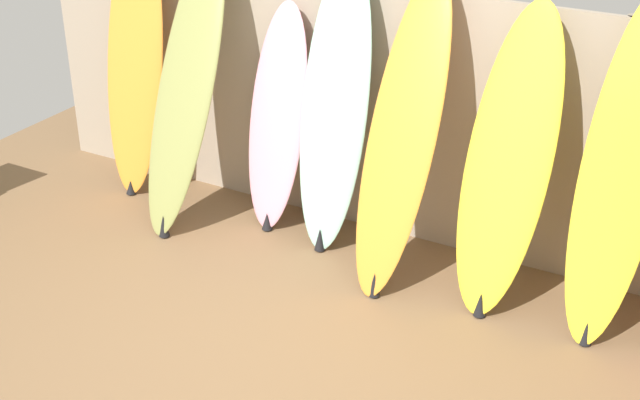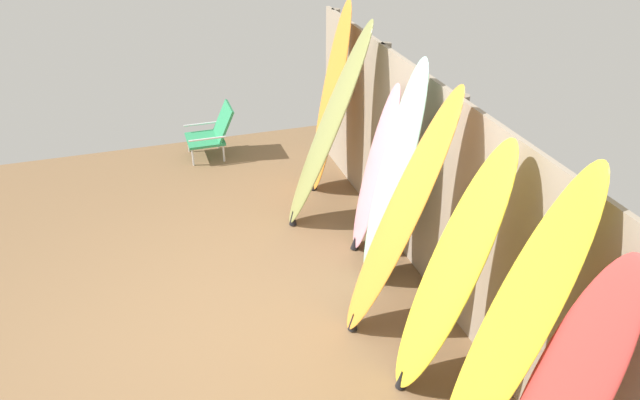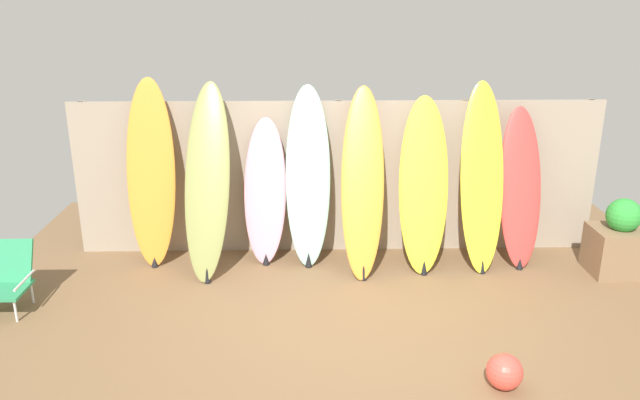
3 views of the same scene
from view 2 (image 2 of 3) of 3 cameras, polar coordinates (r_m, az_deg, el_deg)
ground at (r=5.12m, az=-10.29°, el=-12.43°), size 7.68×7.68×0.00m
fence_back at (r=5.10m, az=11.52°, el=-0.20°), size 6.08×0.11×1.80m
surfboard_orange_0 at (r=6.66m, az=0.93°, el=9.05°), size 0.55×0.47×2.09m
surfboard_olive_1 at (r=6.02m, az=0.72°, el=6.51°), size 0.56×0.92×2.06m
surfboard_pink_2 at (r=5.68m, az=5.03°, el=2.60°), size 0.52×0.47×1.65m
surfboard_seafoam_3 at (r=5.19m, az=6.66°, el=1.95°), size 0.50×0.49×2.01m
surfboard_orange_4 at (r=4.65m, az=7.27°, el=-1.73°), size 0.52×0.85×2.00m
surfboard_yellow_5 at (r=4.21m, az=11.79°, el=-6.72°), size 0.59×0.73×1.90m
surfboard_yellow_6 at (r=3.77m, az=17.17°, el=-11.29°), size 0.50×0.75×2.04m
beach_chair at (r=7.82m, az=-9.74°, el=6.20°), size 0.50×0.57×0.64m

